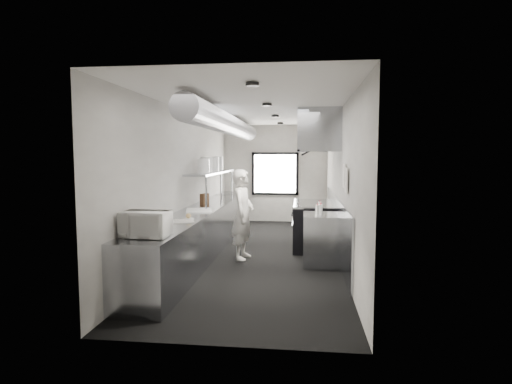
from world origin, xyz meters
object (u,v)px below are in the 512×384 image
(small_plate, at_px, (188,219))
(squeeze_bottle_d, at_px, (321,209))
(bottle_station, at_px, (322,239))
(plate_stack_d, at_px, (218,163))
(pass_shelf, at_px, (212,173))
(squeeze_bottle_b, at_px, (320,210))
(squeeze_bottle_a, at_px, (318,211))
(knife_block, at_px, (205,199))
(plate_stack_a, at_px, (203,166))
(plate_stack_b, at_px, (206,165))
(prep_counter, at_px, (197,234))
(range, at_px, (313,225))
(line_cook, at_px, (243,214))
(deli_tub_b, at_px, (152,223))
(cutting_board, at_px, (199,210))
(plate_stack_c, at_px, (214,164))
(far_work_table, at_px, (232,209))
(exhaust_hood, at_px, (317,133))
(squeeze_bottle_e, at_px, (320,207))
(squeeze_bottle_c, at_px, (320,210))
(microwave, at_px, (146,224))
(deli_tub_a, at_px, (146,227))

(small_plate, distance_m, squeeze_bottle_d, 2.37)
(bottle_station, distance_m, plate_stack_d, 3.69)
(pass_shelf, bearing_deg, squeeze_bottle_b, -38.33)
(squeeze_bottle_a, distance_m, squeeze_bottle_b, 0.14)
(knife_block, distance_m, plate_stack_a, 0.77)
(knife_block, relative_size, plate_stack_b, 0.71)
(prep_counter, relative_size, small_plate, 34.75)
(range, distance_m, small_plate, 3.08)
(line_cook, relative_size, deli_tub_b, 12.08)
(cutting_board, distance_m, squeeze_bottle_d, 2.24)
(line_cook, relative_size, plate_stack_d, 5.03)
(deli_tub_b, relative_size, small_plate, 0.80)
(line_cook, xyz_separation_m, plate_stack_c, (-0.92, 1.72, 0.89))
(bottle_station, xyz_separation_m, deli_tub_b, (-2.50, -1.59, 0.50))
(far_work_table, bearing_deg, plate_stack_c, -91.88)
(knife_block, height_order, plate_stack_b, plate_stack_b)
(exhaust_hood, distance_m, pass_shelf, 2.46)
(plate_stack_b, bearing_deg, plate_stack_d, 89.83)
(small_plate, height_order, squeeze_bottle_d, squeeze_bottle_d)
(prep_counter, xyz_separation_m, plate_stack_a, (-0.03, 0.67, 1.26))
(plate_stack_b, xyz_separation_m, plate_stack_d, (0.00, 1.22, 0.00))
(plate_stack_a, bearing_deg, plate_stack_d, 91.28)
(squeeze_bottle_b, bearing_deg, squeeze_bottle_d, 85.16)
(pass_shelf, bearing_deg, squeeze_bottle_e, -30.68)
(exhaust_hood, height_order, squeeze_bottle_e, exhaust_hood)
(prep_counter, distance_m, squeeze_bottle_e, 2.34)
(line_cook, bearing_deg, pass_shelf, 39.10)
(prep_counter, distance_m, squeeze_bottle_b, 2.35)
(deli_tub_b, xyz_separation_m, squeeze_bottle_c, (2.46, 1.60, 0.03))
(microwave, bearing_deg, deli_tub_a, 112.59)
(range, xyz_separation_m, deli_tub_a, (-2.37, -3.26, 0.48))
(plate_stack_d, distance_m, squeeze_bottle_c, 3.51)
(exhaust_hood, relative_size, knife_block, 9.55)
(bottle_station, xyz_separation_m, small_plate, (-2.17, -0.84, 0.46))
(line_cook, distance_m, cutting_board, 0.82)
(squeeze_bottle_a, relative_size, squeeze_bottle_d, 1.19)
(deli_tub_a, relative_size, cutting_board, 0.24)
(deli_tub_a, bearing_deg, knife_block, 88.35)
(exhaust_hood, bearing_deg, far_work_table, 131.94)
(microwave, xyz_separation_m, squeeze_bottle_a, (2.22, 2.04, -0.07))
(deli_tub_a, height_order, deli_tub_b, deli_tub_a)
(microwave, relative_size, plate_stack_b, 1.66)
(range, relative_size, plate_stack_b, 4.90)
(microwave, relative_size, plate_stack_a, 1.90)
(far_work_table, relative_size, deli_tub_a, 8.09)
(squeeze_bottle_e, bearing_deg, microwave, -130.96)
(range, relative_size, squeeze_bottle_e, 8.85)
(range, distance_m, plate_stack_a, 2.60)
(range, xyz_separation_m, knife_block, (-2.28, -0.22, 0.55))
(deli_tub_b, height_order, plate_stack_a, plate_stack_a)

